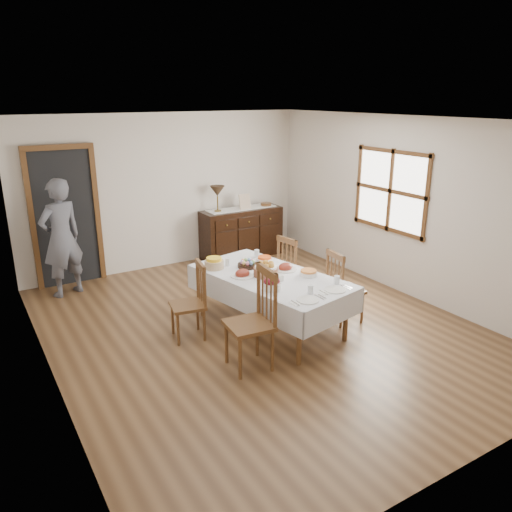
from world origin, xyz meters
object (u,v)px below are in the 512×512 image
chair_right_far (293,269)px  person (61,234)px  sideboard (241,233)px  chair_right_near (342,287)px  dining_table (270,282)px  chair_left_far (191,300)px  table_lamp (217,192)px  chair_left_near (254,319)px

chair_right_far → person: (-2.75, 1.97, 0.44)m
sideboard → person: bearing=-175.8°
chair_right_near → dining_table: bearing=75.7°
chair_right_near → person: person is taller
dining_table → chair_left_far: size_ratio=2.35×
chair_right_near → table_lamp: size_ratio=2.12×
chair_left_far → chair_right_near: size_ratio=0.98×
person → table_lamp: 2.72m
chair_right_far → person: size_ratio=0.52×
dining_table → table_lamp: (0.70, 2.79, 0.62)m
chair_left_far → chair_left_near: bearing=27.0°
chair_left_near → person: (-1.32, 3.25, 0.36)m
dining_table → chair_right_far: chair_right_far is taller
dining_table → chair_left_near: size_ratio=2.00×
chair_left_far → person: bearing=-144.9°
chair_right_near → sideboard: (0.26, 3.10, -0.04)m
dining_table → sideboard: sideboard is taller
chair_left_near → table_lamp: table_lamp is taller
dining_table → chair_right_far: (0.76, 0.57, -0.13)m
chair_right_near → chair_right_far: 0.91m
sideboard → chair_right_far: bearing=-100.4°
dining_table → chair_left_far: (-0.96, 0.28, -0.14)m
chair_left_far → sideboard: chair_left_far is taller
chair_right_far → sideboard: 2.24m
chair_right_near → chair_right_far: (-0.15, 0.90, 0.00)m
chair_left_far → person: (-1.03, 2.25, 0.45)m
chair_left_near → sideboard: size_ratio=0.76×
chair_left_near → chair_right_far: chair_left_near is taller
chair_left_far → table_lamp: bearing=157.0°
sideboard → table_lamp: bearing=176.8°
dining_table → person: person is taller
sideboard → dining_table: bearing=-112.7°
chair_left_far → chair_right_near: (1.86, -0.62, 0.01)m
chair_left_near → person: 3.52m
chair_right_near → sideboard: bearing=1.3°
chair_left_near → chair_right_near: chair_left_near is taller
sideboard → person: (-3.15, -0.23, 0.49)m
dining_table → chair_left_near: (-0.67, -0.71, -0.06)m
chair_right_near → chair_right_far: bearing=15.3°
chair_right_near → person: (-2.90, 2.87, 0.44)m
chair_left_near → table_lamp: (1.37, 3.50, 0.68)m
chair_left_near → person: person is taller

